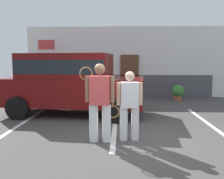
% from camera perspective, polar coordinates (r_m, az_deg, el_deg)
% --- Properties ---
extents(ground_plane, '(40.00, 40.00, 0.00)m').
position_cam_1_polar(ground_plane, '(5.59, 5.39, -12.28)').
color(ground_plane, '#423F3D').
extents(parking_stripe_0, '(0.12, 4.40, 0.01)m').
position_cam_1_polar(parking_stripe_0, '(7.58, -20.47, -7.52)').
color(parking_stripe_0, silver).
rests_on(parking_stripe_0, ground_plane).
extents(parking_stripe_1, '(0.12, 4.40, 0.01)m').
position_cam_1_polar(parking_stripe_1, '(7.02, 0.69, -8.22)').
color(parking_stripe_1, silver).
rests_on(parking_stripe_1, ground_plane).
extents(parking_stripe_2, '(0.12, 4.40, 0.01)m').
position_cam_1_polar(parking_stripe_2, '(7.47, 22.21, -7.81)').
color(parking_stripe_2, silver).
rests_on(parking_stripe_2, ground_plane).
extents(house_frontage, '(9.97, 0.40, 3.48)m').
position_cam_1_polar(house_frontage, '(12.26, 3.60, 5.99)').
color(house_frontage, white).
rests_on(house_frontage, ground_plane).
extents(parked_suv, '(4.77, 2.54, 2.05)m').
position_cam_1_polar(parked_suv, '(8.27, -9.54, 2.04)').
color(parked_suv, '#590C0C').
rests_on(parked_suv, ground_plane).
extents(tennis_player_man, '(0.79, 0.29, 1.76)m').
position_cam_1_polar(tennis_player_man, '(5.41, -2.90, -2.82)').
color(tennis_player_man, white).
rests_on(tennis_player_man, ground_plane).
extents(tennis_player_woman, '(0.86, 0.27, 1.59)m').
position_cam_1_polar(tennis_player_woman, '(5.53, 4.08, -3.68)').
color(tennis_player_woman, white).
rests_on(tennis_player_woman, ground_plane).
extents(potted_plant_by_porch, '(0.54, 0.54, 0.71)m').
position_cam_1_polar(potted_plant_by_porch, '(11.41, 15.29, -0.57)').
color(potted_plant_by_porch, '#9E5638').
rests_on(potted_plant_by_porch, ground_plane).
extents(flag_pole, '(0.80, 0.08, 2.83)m').
position_cam_1_polar(flag_pole, '(12.00, -16.03, 7.31)').
color(flag_pole, silver).
rests_on(flag_pole, ground_plane).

